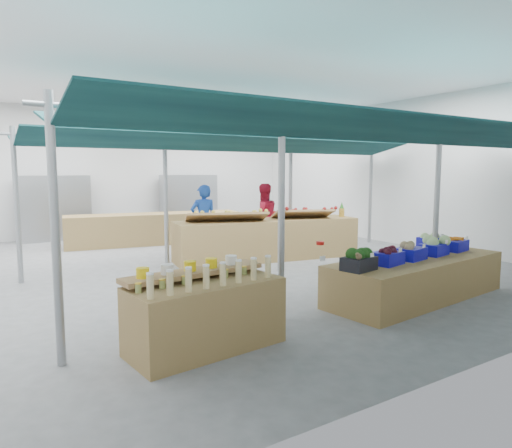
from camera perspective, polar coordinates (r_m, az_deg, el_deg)
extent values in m
plane|color=slate|center=(10.67, -5.01, -5.08)|extent=(13.00, 13.00, 0.00)
plane|color=silver|center=(10.64, -5.25, 17.66)|extent=(13.00, 13.00, 0.00)
plane|color=silver|center=(16.50, -15.56, 6.18)|extent=(12.00, 0.00, 12.00)
plane|color=silver|center=(14.23, 17.04, 6.10)|extent=(0.00, 13.00, 13.00)
cylinder|color=gray|center=(5.39, -23.80, -0.94)|extent=(0.10, 0.10, 3.00)
cylinder|color=gray|center=(9.84, -27.72, 2.03)|extent=(0.10, 0.10, 3.00)
cylinder|color=gray|center=(6.53, 3.18, 0.84)|extent=(0.10, 0.10, 3.00)
cylinder|color=gray|center=(10.51, -11.20, 2.91)|extent=(0.10, 0.10, 3.00)
cylinder|color=gray|center=(9.02, 21.63, 1.98)|extent=(0.10, 0.10, 3.00)
cylinder|color=gray|center=(12.21, 4.32, 3.52)|extent=(0.10, 0.10, 3.00)
cylinder|color=gray|center=(14.21, 14.11, 3.77)|extent=(0.10, 0.10, 3.00)
cylinder|color=gray|center=(7.68, 14.18, 11.60)|extent=(10.00, 0.06, 0.06)
cylinder|color=gray|center=(11.26, -2.90, 10.14)|extent=(10.00, 0.06, 0.06)
cube|color=#0A242C|center=(7.24, 17.96, 11.24)|extent=(9.50, 1.28, 0.30)
cube|color=#0A242C|center=(8.13, 10.79, 10.90)|extent=(9.50, 1.28, 0.30)
cube|color=#0A242C|center=(10.70, -1.16, 9.96)|extent=(9.50, 1.28, 0.30)
cube|color=#0A242C|center=(11.83, -4.46, 9.62)|extent=(9.50, 1.28, 0.30)
cube|color=#B23F33|center=(15.50, -23.77, 1.77)|extent=(2.00, 0.50, 2.00)
cube|color=#B23F33|center=(16.76, -8.38, 2.59)|extent=(2.00, 0.50, 2.00)
cube|color=olive|center=(5.67, -6.29, -11.32)|extent=(1.94, 1.01, 0.83)
cube|color=#997247|center=(5.75, -7.72, -6.03)|extent=(1.89, 0.55, 0.06)
cube|color=olive|center=(8.27, 19.44, -6.41)|extent=(3.66, 1.54, 0.69)
cube|color=olive|center=(11.25, 1.43, -1.91)|extent=(4.68, 1.86, 0.98)
cube|color=olive|center=(13.95, -12.58, -0.56)|extent=(5.14, 1.83, 0.91)
cube|color=#100FA2|center=(9.61, 23.45, -4.90)|extent=(0.60, 0.47, 0.66)
imported|color=#173D96|center=(11.56, -6.57, 0.39)|extent=(0.73, 0.54, 1.82)
imported|color=#A5142B|center=(12.44, 0.92, 0.87)|extent=(0.99, 0.83, 1.82)
cube|color=black|center=(6.96, 12.73, -4.85)|extent=(0.56, 0.44, 0.20)
cube|color=white|center=(6.81, 14.31, -3.77)|extent=(0.08, 0.03, 0.06)
cube|color=#100FA2|center=(7.50, 16.09, -4.12)|extent=(0.56, 0.44, 0.20)
cube|color=white|center=(7.37, 17.61, -3.10)|extent=(0.08, 0.03, 0.06)
cube|color=#100FA2|center=(8.02, 18.80, -3.53)|extent=(0.56, 0.44, 0.20)
cube|color=white|center=(7.90, 20.26, -2.56)|extent=(0.08, 0.03, 0.06)
cube|color=#100FA2|center=(8.60, 21.33, -2.96)|extent=(0.56, 0.44, 0.20)
cube|color=white|center=(8.49, 22.72, -2.05)|extent=(0.08, 0.03, 0.06)
cube|color=#100FA2|center=(9.20, 23.54, -2.46)|extent=(0.56, 0.44, 0.20)
cube|color=white|center=(9.10, 24.86, -1.61)|extent=(0.08, 0.03, 0.06)
sphere|color=brown|center=(6.74, 12.74, -4.00)|extent=(0.09, 0.09, 0.09)
sphere|color=brown|center=(6.69, 12.57, -3.74)|extent=(0.06, 0.06, 0.06)
cylinder|color=red|center=(6.80, 8.02, -2.38)|extent=(0.12, 0.12, 0.05)
cube|color=white|center=(6.80, 8.32, -4.28)|extent=(0.10, 0.01, 0.07)
cube|color=#997247|center=(10.68, -3.67, 0.91)|extent=(2.02, 1.29, 0.26)
cube|color=#997247|center=(11.48, 5.87, 1.29)|extent=(1.64, 1.15, 0.26)
cylinder|color=#8C6019|center=(12.06, 10.66, 1.41)|extent=(0.14, 0.14, 0.22)
cone|color=#26661E|center=(12.05, 10.67, 2.31)|extent=(0.12, 0.12, 0.18)
cube|color=#100FA2|center=(9.42, 21.16, -2.16)|extent=(0.52, 0.38, 0.20)
cube|color=white|center=(9.26, 22.25, -1.35)|extent=(0.08, 0.01, 0.06)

